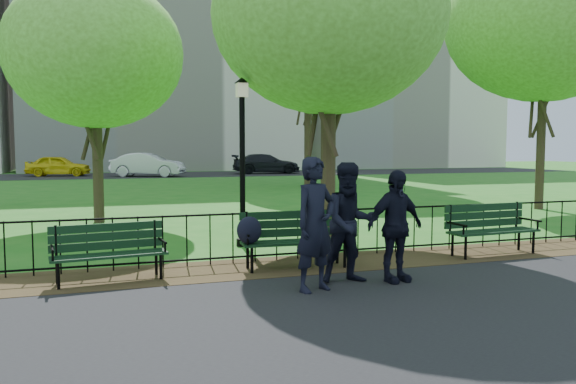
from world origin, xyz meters
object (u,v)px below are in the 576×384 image
object	(u,v)px
park_bench_right_a	(490,223)
sedan_dark	(266,164)
park_bench_left_a	(108,246)
taxi	(58,166)
person_right	(395,226)
tree_near_w	(95,54)
tree_near_e	(329,14)
person_mid	(350,223)
sedan_silver	(148,165)
tree_mid_e	(545,16)
tree_far_e	(308,21)
park_bench_main	(276,232)
lamppost	(242,155)
person_left	(315,224)

from	to	relation	value
park_bench_right_a	sedan_dark	size ratio (longest dim) A/B	0.36
park_bench_left_a	sedan_dark	xyz separation A→B (m)	(11.98, 33.09, 0.23)
taxi	person_right	bearing A→B (deg)	-158.60
tree_near_w	taxi	distance (m)	27.18
park_bench_left_a	tree_near_e	world-z (taller)	tree_near_e
park_bench_left_a	taxi	distance (m)	34.07
person_mid	sedan_silver	world-z (taller)	person_mid
tree_mid_e	sedan_dark	distance (m)	27.58
tree_far_e	sedan_silver	distance (m)	16.37
tree_near_w	person_right	distance (m)	10.25
park_bench_main	person_right	distance (m)	2.00
park_bench_main	tree_near_e	world-z (taller)	tree_near_e
park_bench_right_a	tree_mid_e	xyz separation A→B (m)	(6.73, 6.12, 5.66)
park_bench_left_a	park_bench_right_a	xyz separation A→B (m)	(6.89, -0.01, 0.05)
taxi	sedan_dark	bearing A→B (deg)	-83.28
lamppost	tree_near_w	bearing A→B (deg)	120.63
park_bench_right_a	taxi	size ratio (longest dim) A/B	0.43
tree_near_w	person_left	world-z (taller)	tree_near_w
sedan_silver	tree_near_e	bearing A→B (deg)	-153.94
person_right	sedan_dark	size ratio (longest dim) A/B	0.32
taxi	sedan_dark	distance (m)	15.07
tree_far_e	person_left	distance (m)	22.74
tree_far_e	taxi	size ratio (longest dim) A/B	2.83
park_bench_right_a	lamppost	distance (m)	5.02
park_bench_main	tree_near_e	bearing A→B (deg)	55.60
tree_near_e	tree_far_e	size ratio (longest dim) A/B	0.57
park_bench_main	tree_far_e	bearing A→B (deg)	71.54
person_mid	sedan_silver	size ratio (longest dim) A/B	0.36
tree_mid_e	park_bench_right_a	bearing A→B (deg)	-137.72
tree_mid_e	taxi	distance (m)	32.91
person_mid	tree_near_w	bearing A→B (deg)	116.18
tree_near_e	park_bench_main	bearing A→B (deg)	-127.63
park_bench_left_a	taxi	world-z (taller)	taxi
park_bench_right_a	tree_far_e	distance (m)	20.50
sedan_dark	tree_near_e	bearing A→B (deg)	172.67
taxi	tree_far_e	bearing A→B (deg)	-129.38
park_bench_left_a	tree_mid_e	distance (m)	15.98
park_bench_left_a	tree_near_e	size ratio (longest dim) A/B	0.25
tree_mid_e	lamppost	bearing A→B (deg)	-161.14
tree_mid_e	taxi	size ratio (longest dim) A/B	2.09
tree_near_w	tree_near_e	bearing A→B (deg)	-44.03
park_bench_right_a	tree_mid_e	world-z (taller)	tree_mid_e
person_right	tree_near_e	bearing A→B (deg)	71.85
park_bench_left_a	tree_far_e	distance (m)	22.63
person_right	sedan_silver	xyz separation A→B (m)	(-1.20, 32.60, -0.02)
person_left	person_mid	xyz separation A→B (m)	(0.67, 0.29, -0.05)
taxi	tree_near_e	bearing A→B (deg)	-156.32
sedan_silver	park_bench_main	bearing A→B (deg)	-157.83
tree_far_e	person_left	size ratio (longest dim) A/B	6.45
person_right	lamppost	bearing A→B (deg)	100.37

